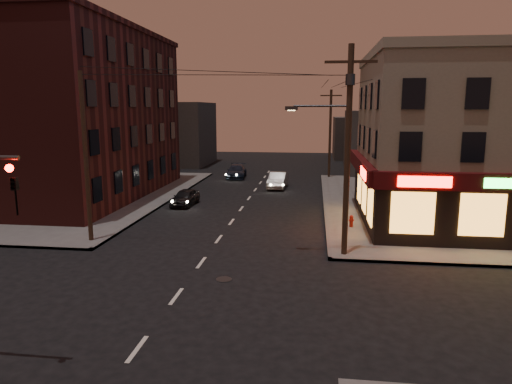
% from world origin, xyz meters
% --- Properties ---
extents(ground, '(120.00, 120.00, 0.00)m').
position_xyz_m(ground, '(0.00, 0.00, 0.00)').
color(ground, black).
rests_on(ground, ground).
extents(sidewalk_ne, '(24.00, 28.00, 0.15)m').
position_xyz_m(sidewalk_ne, '(18.00, 19.00, 0.07)').
color(sidewalk_ne, '#514F4C').
rests_on(sidewalk_ne, ground).
extents(sidewalk_nw, '(24.00, 28.00, 0.15)m').
position_xyz_m(sidewalk_nw, '(-18.00, 19.00, 0.07)').
color(sidewalk_nw, '#514F4C').
rests_on(sidewalk_nw, ground).
extents(pizza_building, '(15.85, 12.85, 10.50)m').
position_xyz_m(pizza_building, '(15.93, 13.43, 5.35)').
color(pizza_building, gray).
rests_on(pizza_building, sidewalk_ne).
extents(brick_apartment, '(12.00, 20.00, 13.00)m').
position_xyz_m(brick_apartment, '(-14.50, 19.00, 6.65)').
color(brick_apartment, '#451816').
rests_on(brick_apartment, sidewalk_nw).
extents(bg_building_ne_a, '(10.00, 12.00, 7.00)m').
position_xyz_m(bg_building_ne_a, '(14.00, 38.00, 3.50)').
color(bg_building_ne_a, '#3F3D3A').
rests_on(bg_building_ne_a, ground).
extents(bg_building_nw, '(9.00, 10.00, 8.00)m').
position_xyz_m(bg_building_nw, '(-13.00, 42.00, 4.00)').
color(bg_building_nw, '#3F3D3A').
rests_on(bg_building_nw, ground).
extents(bg_building_ne_b, '(8.00, 8.00, 6.00)m').
position_xyz_m(bg_building_ne_b, '(12.00, 52.00, 3.00)').
color(bg_building_ne_b, '#3F3D3A').
rests_on(bg_building_ne_b, ground).
extents(utility_pole_main, '(4.20, 0.44, 10.00)m').
position_xyz_m(utility_pole_main, '(6.68, 5.80, 5.76)').
color(utility_pole_main, '#382619').
rests_on(utility_pole_main, sidewalk_ne).
extents(utility_pole_far, '(0.26, 0.26, 9.00)m').
position_xyz_m(utility_pole_far, '(6.80, 32.00, 4.65)').
color(utility_pole_far, '#382619').
rests_on(utility_pole_far, sidewalk_ne).
extents(utility_pole_west, '(0.24, 0.24, 9.00)m').
position_xyz_m(utility_pole_west, '(-6.80, 6.50, 4.65)').
color(utility_pole_west, '#382619').
rests_on(utility_pole_west, sidewalk_nw).
extents(sedan_near, '(1.68, 3.72, 1.24)m').
position_xyz_m(sedan_near, '(-4.40, 16.63, 0.62)').
color(sedan_near, black).
rests_on(sedan_near, ground).
extents(sedan_mid, '(1.74, 4.43, 1.43)m').
position_xyz_m(sedan_mid, '(1.92, 25.26, 0.72)').
color(sedan_mid, gray).
rests_on(sedan_mid, ground).
extents(sedan_far, '(2.21, 4.79, 1.35)m').
position_xyz_m(sedan_far, '(-2.92, 31.00, 0.68)').
color(sedan_far, '#171F2F').
rests_on(sedan_far, ground).
extents(fire_hydrant, '(0.33, 0.33, 0.73)m').
position_xyz_m(fire_hydrant, '(7.55, 11.17, 0.55)').
color(fire_hydrant, maroon).
rests_on(fire_hydrant, sidewalk_ne).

